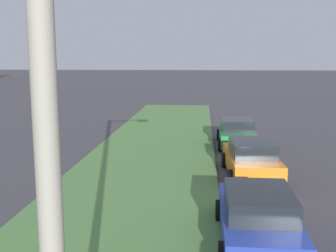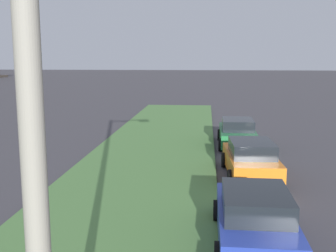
# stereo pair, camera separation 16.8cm
# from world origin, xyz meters

# --- Properties ---
(grass_median) EXTENTS (60.00, 6.00, 0.12)m
(grass_median) POSITION_xyz_m (10.00, 6.38, 0.06)
(grass_median) COLOR #517F42
(grass_median) RESTS_ON ground
(parked_car_blue) EXTENTS (4.31, 2.04, 1.47)m
(parked_car_blue) POSITION_xyz_m (10.65, 2.56, 0.72)
(parked_car_blue) COLOR #23389E
(parked_car_blue) RESTS_ON ground
(parked_car_orange) EXTENTS (4.39, 2.19, 1.47)m
(parked_car_orange) POSITION_xyz_m (16.73, 2.04, 0.72)
(parked_car_orange) COLOR orange
(parked_car_orange) RESTS_ON ground
(parked_car_green) EXTENTS (4.32, 2.05, 1.47)m
(parked_car_green) POSITION_xyz_m (22.48, 2.15, 0.72)
(parked_car_green) COLOR #1E6B38
(parked_car_green) RESTS_ON ground
(streetlight) EXTENTS (1.02, 2.82, 7.50)m
(streetlight) POSITION_xyz_m (4.42, 5.06, 4.39)
(streetlight) COLOR gray
(streetlight) RESTS_ON ground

